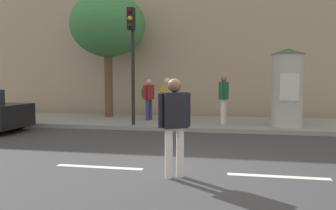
% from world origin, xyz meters
% --- Properties ---
extents(ground_plane, '(80.00, 80.00, 0.00)m').
position_xyz_m(ground_plane, '(0.00, 0.00, 0.00)').
color(ground_plane, '#38383A').
extents(sidewalk_curb, '(36.00, 4.00, 0.15)m').
position_xyz_m(sidewalk_curb, '(0.00, 7.00, 0.07)').
color(sidewalk_curb, gray).
rests_on(sidewalk_curb, ground_plane).
extents(lane_markings, '(25.80, 0.16, 0.01)m').
position_xyz_m(lane_markings, '(-0.00, 0.00, 0.00)').
color(lane_markings, silver).
rests_on(lane_markings, ground_plane).
extents(building_backdrop, '(36.00, 5.00, 10.05)m').
position_xyz_m(building_backdrop, '(0.00, 12.00, 5.02)').
color(building_backdrop, tan).
rests_on(building_backdrop, ground_plane).
extents(traffic_light, '(0.24, 0.45, 4.09)m').
position_xyz_m(traffic_light, '(-2.65, 5.24, 2.91)').
color(traffic_light, black).
rests_on(traffic_light, sidewalk_curb).
extents(poster_column, '(1.12, 1.12, 2.69)m').
position_xyz_m(poster_column, '(2.66, 6.01, 1.51)').
color(poster_column, '#B2ADA3').
rests_on(poster_column, sidewalk_curb).
extents(street_tree, '(3.24, 3.24, 5.37)m').
position_xyz_m(street_tree, '(-4.54, 7.83, 4.11)').
color(street_tree, brown).
rests_on(street_tree, sidewalk_curb).
extents(pedestrian_with_backpack, '(0.53, 0.45, 1.77)m').
position_xyz_m(pedestrian_with_backpack, '(-0.11, -0.41, 1.05)').
color(pedestrian_with_backpack, silver).
rests_on(pedestrian_with_backpack, ground_plane).
extents(pedestrian_tallest, '(0.48, 0.58, 1.63)m').
position_xyz_m(pedestrian_tallest, '(-2.50, 6.92, 1.12)').
color(pedestrian_tallest, navy).
rests_on(pedestrian_tallest, sidewalk_curb).
extents(pedestrian_with_bag, '(0.35, 0.66, 1.79)m').
position_xyz_m(pedestrian_with_bag, '(0.50, 6.29, 1.22)').
color(pedestrian_with_bag, silver).
rests_on(pedestrian_with_bag, sidewalk_curb).
extents(pedestrian_near_pole, '(0.64, 0.24, 1.68)m').
position_xyz_m(pedestrian_near_pole, '(-1.43, 5.46, 1.14)').
color(pedestrian_near_pole, '#B78C33').
rests_on(pedestrian_near_pole, sidewalk_curb).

